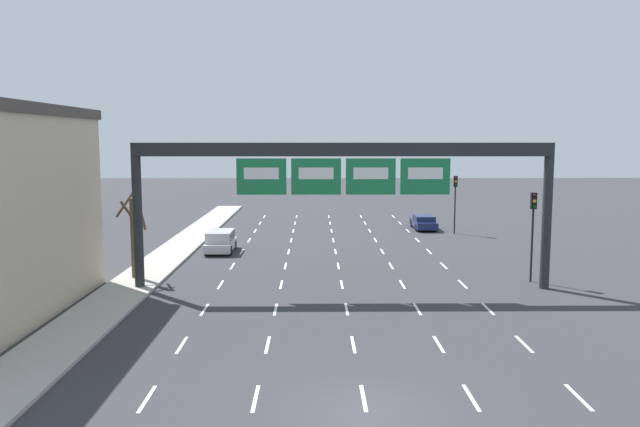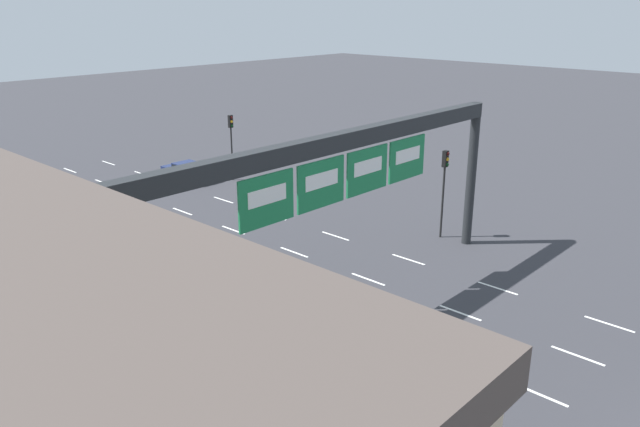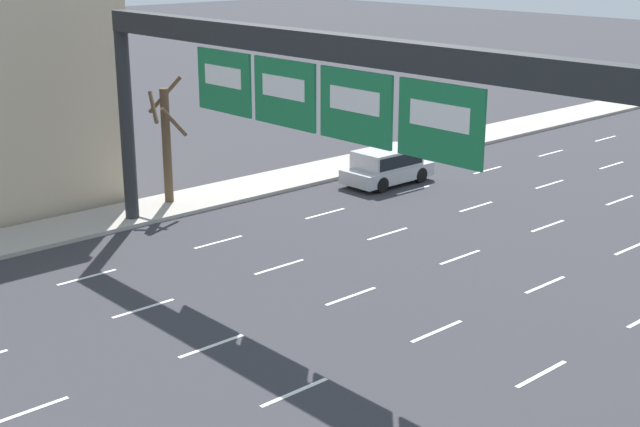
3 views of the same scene
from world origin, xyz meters
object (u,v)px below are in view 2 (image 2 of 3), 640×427
object	(u,v)px
sign_gantry	(339,168)
traffic_light_mid_block	(231,134)
suv_silver	(37,277)
traffic_light_near_gantry	(444,177)
car_navy	(189,171)
tree_bare_second	(38,338)

from	to	relation	value
sign_gantry	traffic_light_mid_block	world-z (taller)	sign_gantry
suv_silver	traffic_light_near_gantry	size ratio (longest dim) A/B	0.81
car_navy	tree_bare_second	bearing A→B (deg)	-135.01
car_navy	traffic_light_near_gantry	distance (m)	20.73
traffic_light_near_gantry	sign_gantry	bearing A→B (deg)	-171.63
car_navy	tree_bare_second	world-z (taller)	tree_bare_second
sign_gantry	traffic_light_near_gantry	bearing A→B (deg)	8.37
suv_silver	traffic_light_mid_block	distance (m)	20.38
sign_gantry	traffic_light_mid_block	distance (m)	22.14
traffic_light_mid_block	tree_bare_second	bearing A→B (deg)	-141.85
car_navy	traffic_light_near_gantry	world-z (taller)	traffic_light_near_gantry
car_navy	traffic_light_mid_block	size ratio (longest dim) A/B	0.93
sign_gantry	traffic_light_mid_block	xyz separation A→B (m)	(10.27, 19.40, -2.82)
sign_gantry	traffic_light_near_gantry	size ratio (longest dim) A/B	4.41
car_navy	traffic_light_near_gantry	bearing A→B (deg)	-83.33
sign_gantry	car_navy	distance (m)	24.06
traffic_light_near_gantry	traffic_light_mid_block	distance (m)	17.86
traffic_light_near_gantry	tree_bare_second	size ratio (longest dim) A/B	1.02
suv_silver	traffic_light_near_gantry	xyz separation A→B (m)	(18.58, -9.36, 2.68)
traffic_light_near_gantry	traffic_light_mid_block	world-z (taller)	traffic_light_near_gantry
traffic_light_near_gantry	tree_bare_second	world-z (taller)	tree_bare_second
traffic_light_near_gantry	traffic_light_mid_block	size ratio (longest dim) A/B	1.03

